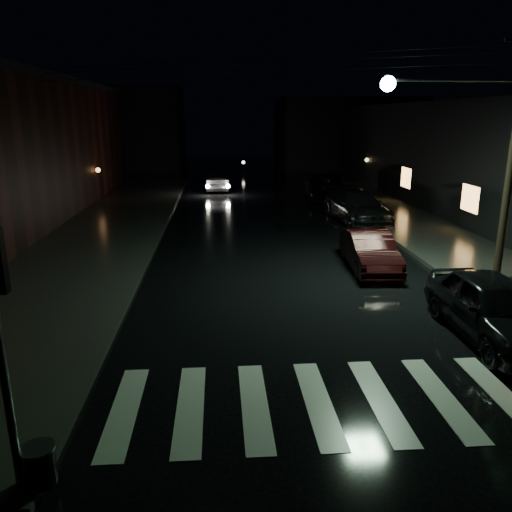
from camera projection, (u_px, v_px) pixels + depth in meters
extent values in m
plane|color=black|center=(189.00, 423.00, 8.76)|extent=(120.00, 120.00, 0.00)
cube|color=#282826|center=(91.00, 238.00, 21.82)|extent=(6.00, 44.00, 0.15)
cube|color=#282826|center=(424.00, 232.00, 22.90)|extent=(4.00, 44.00, 0.15)
cube|color=black|center=(112.00, 129.00, 50.16)|extent=(14.00, 10.00, 8.00)
cube|color=black|center=(346.00, 133.00, 52.03)|extent=(14.00, 10.00, 7.00)
cube|color=beige|center=(349.00, 401.00, 9.46)|extent=(9.00, 3.00, 0.01)
cylinder|color=slate|center=(0.00, 350.00, 6.55)|extent=(0.12, 0.12, 4.20)
cylinder|color=black|center=(40.00, 466.00, 7.06)|extent=(0.44, 0.44, 0.55)
cylinder|color=slate|center=(37.00, 448.00, 6.98)|extent=(0.48, 0.48, 0.04)
cylinder|color=slate|center=(456.00, 80.00, 14.35)|extent=(4.00, 0.08, 0.08)
sphere|color=#BFFFD8|center=(388.00, 84.00, 14.23)|extent=(0.44, 0.44, 0.44)
imported|color=black|center=(494.00, 308.00, 11.95)|extent=(1.84, 4.57, 1.56)
imported|color=black|center=(370.00, 251.00, 17.43)|extent=(1.65, 4.17, 1.35)
imported|color=black|center=(357.00, 206.00, 25.37)|extent=(2.80, 5.65, 1.58)
imported|color=black|center=(327.00, 187.00, 32.04)|extent=(3.10, 5.92, 1.59)
imported|color=black|center=(217.00, 180.00, 36.11)|extent=(1.69, 4.57, 1.49)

